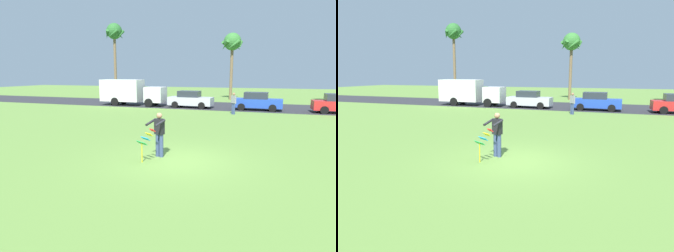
% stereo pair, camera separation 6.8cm
% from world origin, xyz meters
% --- Properties ---
extents(ground_plane, '(120.00, 120.00, 0.00)m').
position_xyz_m(ground_plane, '(0.00, 0.00, 0.00)').
color(ground_plane, olive).
extents(road_strip, '(120.00, 8.00, 0.01)m').
position_xyz_m(road_strip, '(0.00, 19.52, 0.01)').
color(road_strip, '#2D2D33').
rests_on(road_strip, ground).
extents(person_kite_flyer, '(0.67, 0.75, 1.73)m').
position_xyz_m(person_kite_flyer, '(-0.76, 0.29, 0.95)').
color(person_kite_flyer, '#384772').
rests_on(person_kite_flyer, ground).
extents(kite_held, '(0.63, 0.73, 1.20)m').
position_xyz_m(kite_held, '(-1.00, -0.48, 0.82)').
color(kite_held, red).
rests_on(kite_held, ground).
extents(parked_truck_white_box, '(6.70, 2.12, 2.62)m').
position_xyz_m(parked_truck_white_box, '(-10.50, 17.12, 1.41)').
color(parked_truck_white_box, silver).
rests_on(parked_truck_white_box, ground).
extents(parked_car_silver, '(4.26, 1.95, 1.60)m').
position_xyz_m(parked_car_silver, '(-4.04, 17.12, 0.77)').
color(parked_car_silver, silver).
rests_on(parked_car_silver, ground).
extents(parked_car_blue, '(4.25, 1.94, 1.60)m').
position_xyz_m(parked_car_blue, '(2.10, 17.12, 0.77)').
color(parked_car_blue, '#2347B7').
rests_on(parked_car_blue, ground).
extents(palm_tree_left_near, '(2.58, 2.71, 9.90)m').
position_xyz_m(palm_tree_left_near, '(-17.16, 26.20, 8.37)').
color(palm_tree_left_near, brown).
rests_on(palm_tree_left_near, ground).
extents(palm_tree_right_near, '(2.58, 2.71, 8.11)m').
position_xyz_m(palm_tree_right_near, '(-1.58, 27.26, 6.72)').
color(palm_tree_right_near, brown).
rests_on(palm_tree_right_near, ground).
extents(person_walker_near, '(0.46, 0.40, 1.73)m').
position_xyz_m(person_walker_near, '(0.44, 13.66, 0.93)').
color(person_walker_near, '#384772').
rests_on(person_walker_near, ground).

